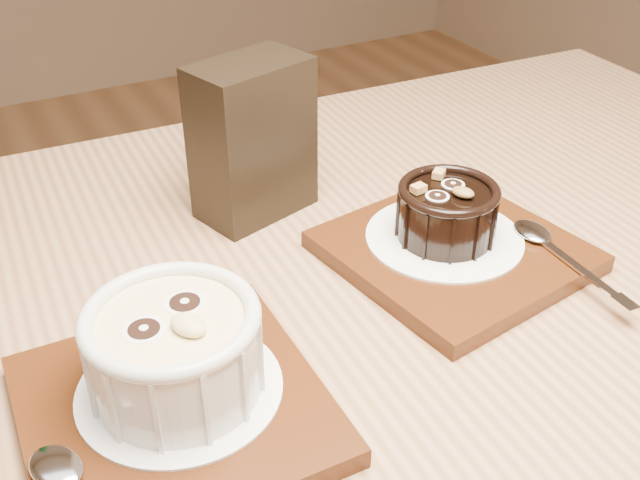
{
  "coord_description": "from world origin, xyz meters",
  "views": [
    {
      "loc": [
        -0.13,
        -0.34,
        1.1
      ],
      "look_at": [
        0.08,
        0.05,
        0.81
      ],
      "focal_mm": 42.0,
      "sensor_mm": 36.0,
      "label": 1
    }
  ],
  "objects_px": {
    "tray_left": "(174,409)",
    "tray_right": "(454,251)",
    "ramekin_white": "(174,347)",
    "table": "(321,424)",
    "condiment_stand": "(253,140)",
    "ramekin_dark": "(447,210)"
  },
  "relations": [
    {
      "from": "tray_right",
      "to": "ramekin_dark",
      "type": "bearing_deg",
      "value": 102.43
    },
    {
      "from": "tray_left",
      "to": "ramekin_white",
      "type": "distance_m",
      "value": 0.04
    },
    {
      "from": "ramekin_dark",
      "to": "condiment_stand",
      "type": "distance_m",
      "value": 0.18
    },
    {
      "from": "table",
      "to": "ramekin_dark",
      "type": "distance_m",
      "value": 0.2
    },
    {
      "from": "tray_right",
      "to": "condiment_stand",
      "type": "distance_m",
      "value": 0.2
    },
    {
      "from": "ramekin_white",
      "to": "condiment_stand",
      "type": "xyz_separation_m",
      "value": [
        0.14,
        0.2,
        0.02
      ]
    },
    {
      "from": "table",
      "to": "tray_right",
      "type": "distance_m",
      "value": 0.18
    },
    {
      "from": "table",
      "to": "tray_left",
      "type": "height_order",
      "value": "tray_left"
    },
    {
      "from": "tray_left",
      "to": "ramekin_dark",
      "type": "xyz_separation_m",
      "value": [
        0.26,
        0.07,
        0.03
      ]
    },
    {
      "from": "ramekin_white",
      "to": "ramekin_dark",
      "type": "height_order",
      "value": "ramekin_white"
    },
    {
      "from": "ramekin_white",
      "to": "tray_right",
      "type": "bearing_deg",
      "value": -11.72
    },
    {
      "from": "tray_left",
      "to": "condiment_stand",
      "type": "height_order",
      "value": "condiment_stand"
    },
    {
      "from": "table",
      "to": "tray_right",
      "type": "height_order",
      "value": "tray_right"
    },
    {
      "from": "ramekin_white",
      "to": "ramekin_dark",
      "type": "distance_m",
      "value": 0.26
    },
    {
      "from": "tray_left",
      "to": "tray_right",
      "type": "bearing_deg",
      "value": 13.17
    },
    {
      "from": "ramekin_dark",
      "to": "tray_left",
      "type": "bearing_deg",
      "value": 171.94
    },
    {
      "from": "table",
      "to": "condiment_stand",
      "type": "distance_m",
      "value": 0.25
    },
    {
      "from": "table",
      "to": "tray_left",
      "type": "distance_m",
      "value": 0.16
    },
    {
      "from": "tray_left",
      "to": "condiment_stand",
      "type": "relative_size",
      "value": 1.29
    },
    {
      "from": "tray_left",
      "to": "ramekin_dark",
      "type": "relative_size",
      "value": 2.19
    },
    {
      "from": "table",
      "to": "condiment_stand",
      "type": "bearing_deg",
      "value": 80.32
    },
    {
      "from": "table",
      "to": "ramekin_white",
      "type": "distance_m",
      "value": 0.18
    }
  ]
}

